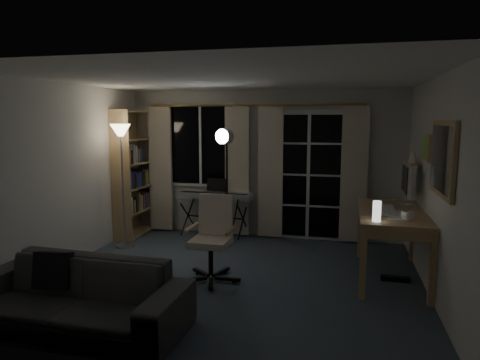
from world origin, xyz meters
name	(u,v)px	position (x,y,z in m)	size (l,w,h in m)	color
floor	(232,279)	(0.00, 0.00, -0.01)	(4.50, 4.00, 0.02)	#3B4756
window	(201,145)	(-1.05, 1.97, 1.50)	(1.20, 0.08, 1.40)	white
french_door	(308,176)	(0.75, 1.97, 1.03)	(1.32, 0.09, 2.11)	white
curtains	(253,171)	(-0.14, 1.88, 1.09)	(3.60, 0.07, 2.13)	gold
bookshelf	(132,176)	(-2.13, 1.57, 0.99)	(0.34, 0.97, 2.08)	tan
torchiere_lamp	(121,149)	(-1.92, 0.86, 1.50)	(0.30, 0.30, 1.86)	#B2B2B7
keyboard_piano	(215,196)	(-0.73, 1.70, 0.69)	(1.26, 0.65, 0.91)	black
studio_light	(225,150)	(-0.46, 1.36, 1.47)	(0.41, 0.41, 1.83)	black
office_chair	(214,230)	(-0.22, -0.03, 0.60)	(0.68, 0.71, 1.03)	black
desk	(392,219)	(1.88, 0.46, 0.73)	(0.81, 1.58, 0.84)	tan
monitor	(406,180)	(2.08, 0.91, 1.15)	(0.20, 0.60, 0.52)	silver
desk_clutter	(388,230)	(1.81, 0.22, 0.66)	(0.50, 0.95, 1.06)	white
mug	(408,215)	(1.98, -0.04, 0.91)	(0.14, 0.11, 0.14)	silver
wall_mirror	(443,159)	(2.22, -0.35, 1.55)	(0.04, 0.94, 0.74)	tan
framed_print	(426,148)	(2.23, 0.55, 1.60)	(0.03, 0.42, 0.32)	tan
wall_shelf	(413,160)	(2.16, 1.05, 1.41)	(0.16, 0.30, 0.18)	tan
sofa	(74,285)	(-1.12, -1.55, 0.41)	(2.13, 0.69, 0.82)	#323234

